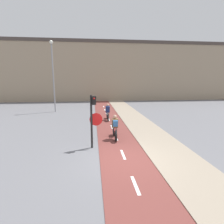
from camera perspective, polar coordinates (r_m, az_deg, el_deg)
name	(u,v)px	position (r m, az deg, el deg)	size (l,w,h in m)	color
ground_plane	(125,160)	(8.28, 4.22, -15.21)	(120.00, 120.00, 0.00)	slate
bike_lane	(125,159)	(8.28, 4.20, -15.12)	(2.29, 60.00, 0.02)	brown
sidewalk_strip	(174,157)	(8.97, 19.57, -13.54)	(2.40, 60.00, 0.05)	gray
building_row_background	(100,72)	(31.28, -3.83, 13.01)	(60.00, 5.20, 9.71)	gray
traffic_light_pole	(93,116)	(9.08, -6.19, -1.16)	(0.67, 0.26, 2.81)	black
street_lamp_far	(53,70)	(20.25, -18.74, 12.88)	(0.36, 0.36, 7.58)	gray
cyclist_near	(115,128)	(10.61, 0.95, -5.14)	(0.46, 1.69, 1.50)	black
cyclist_far	(108,113)	(15.47, -1.43, -0.26)	(0.46, 1.66, 1.48)	black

